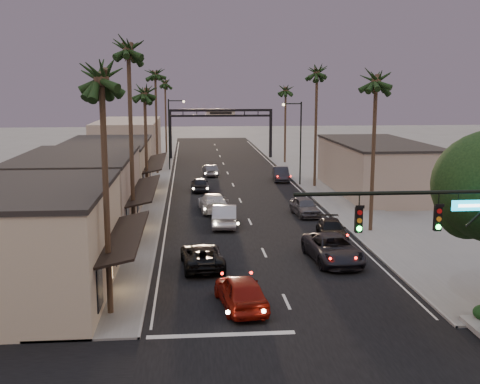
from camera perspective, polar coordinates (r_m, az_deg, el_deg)
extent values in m
plane|color=slate|center=(59.66, -0.23, -0.27)|extent=(200.00, 200.00, 0.00)
cube|color=black|center=(64.57, -0.60, 0.53)|extent=(14.00, 120.00, 0.02)
cube|color=slate|center=(71.44, -8.65, 1.39)|extent=(5.00, 92.00, 0.12)
cube|color=slate|center=(72.71, 6.47, 1.60)|extent=(5.00, 92.00, 0.12)
cube|color=#BFB291|center=(32.56, -19.41, -4.71)|extent=(8.00, 12.00, 5.50)
cube|color=gray|center=(45.93, -15.13, -0.28)|extent=(8.00, 14.00, 5.50)
cube|color=#BFB291|center=(61.59, -12.54, 2.17)|extent=(8.00, 16.00, 5.00)
cube|color=gray|center=(84.24, -10.53, 4.67)|extent=(8.00, 20.00, 6.00)
cube|color=gray|center=(61.99, 12.78, 2.21)|extent=(8.00, 18.00, 5.00)
cylinder|color=black|center=(24.29, 14.89, -0.08)|extent=(8.40, 0.16, 0.16)
cube|color=black|center=(24.01, 11.18, -2.61)|extent=(0.28, 0.22, 1.00)
cube|color=black|center=(25.08, 18.23, -2.39)|extent=(0.28, 0.22, 1.00)
cube|color=#0C92B8|center=(25.60, 21.38, -1.19)|extent=(1.90, 0.08, 0.42)
sphere|color=black|center=(30.15, 20.74, -1.56)|extent=(2.80, 2.80, 2.80)
cube|color=black|center=(88.82, -6.62, 5.37)|extent=(0.40, 0.40, 7.00)
cube|color=black|center=(89.61, 2.92, 5.46)|extent=(0.40, 0.40, 7.00)
cube|color=black|center=(88.69, -1.84, 7.75)|extent=(15.20, 0.35, 0.35)
cube|color=black|center=(88.72, -1.84, 7.24)|extent=(15.20, 0.30, 0.30)
cube|color=beige|center=(88.69, -1.84, 7.50)|extent=(4.20, 0.12, 1.00)
cylinder|color=black|center=(64.91, 5.76, 4.54)|extent=(0.16, 0.16, 9.00)
cylinder|color=black|center=(64.46, 4.95, 8.34)|extent=(2.00, 0.12, 0.12)
sphere|color=#FFD899|center=(64.31, 4.15, 8.26)|extent=(0.30, 0.30, 0.30)
cylinder|color=black|center=(76.77, -6.74, 5.38)|extent=(0.16, 0.16, 9.00)
cylinder|color=black|center=(76.52, -6.05, 8.60)|extent=(2.00, 0.12, 0.12)
sphere|color=#FFD899|center=(76.51, -5.36, 8.54)|extent=(0.30, 0.30, 0.30)
cylinder|color=#38281C|center=(28.24, -12.56, -0.86)|extent=(0.28, 0.28, 11.00)
sphere|color=black|center=(27.75, -13.06, 11.60)|extent=(3.20, 3.20, 3.20)
cylinder|color=#38281C|center=(40.88, -10.26, 3.98)|extent=(0.28, 0.28, 13.00)
sphere|color=black|center=(40.76, -10.58, 13.95)|extent=(3.20, 3.20, 3.20)
cylinder|color=#38281C|center=(54.92, -8.89, 3.98)|extent=(0.28, 0.28, 10.00)
sphere|color=black|center=(54.61, -9.05, 9.83)|extent=(3.20, 3.20, 3.20)
cylinder|color=#38281C|center=(73.73, -7.92, 6.33)|extent=(0.28, 0.28, 12.00)
sphere|color=black|center=(73.60, -8.05, 11.46)|extent=(3.20, 3.20, 3.20)
cylinder|color=#38281C|center=(44.86, 12.51, 3.15)|extent=(0.28, 0.28, 11.00)
sphere|color=black|center=(44.56, 12.82, 10.96)|extent=(3.20, 3.20, 3.20)
cylinder|color=#38281C|center=(64.08, 7.19, 5.78)|extent=(0.28, 0.28, 12.00)
sphere|color=black|center=(63.93, 7.32, 11.69)|extent=(3.20, 3.20, 3.20)
cylinder|color=#38281C|center=(83.76, 4.31, 6.15)|extent=(0.28, 0.28, 10.00)
sphere|color=black|center=(83.56, 4.36, 9.99)|extent=(3.20, 3.20, 3.20)
cylinder|color=#38281C|center=(96.69, -7.05, 6.93)|extent=(0.28, 0.28, 11.00)
sphere|color=black|center=(96.55, -7.13, 10.55)|extent=(3.20, 3.20, 3.20)
imported|color=maroon|center=(29.71, 0.08, -9.39)|extent=(2.63, 5.15, 1.68)
imported|color=black|center=(36.10, -3.61, -6.07)|extent=(2.72, 5.25, 1.42)
imported|color=#A9A9AF|center=(46.34, -1.47, -2.23)|extent=(2.19, 5.29, 1.70)
imported|color=silver|center=(51.70, -2.57, -1.00)|extent=(2.67, 5.64, 1.59)
imported|color=black|center=(61.68, -3.82, 0.74)|extent=(1.82, 4.29, 1.45)
imported|color=#4C4C51|center=(72.04, -2.84, 2.06)|extent=(1.86, 4.22, 1.35)
imported|color=black|center=(37.59, 8.80, -5.33)|extent=(3.15, 6.09, 1.64)
imported|color=black|center=(43.09, 8.68, -3.54)|extent=(2.30, 4.77, 1.34)
imported|color=#47464B|center=(50.37, 6.17, -1.38)|extent=(2.22, 4.62, 1.52)
imported|color=black|center=(68.33, 3.89, 1.71)|extent=(2.02, 4.90, 1.58)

